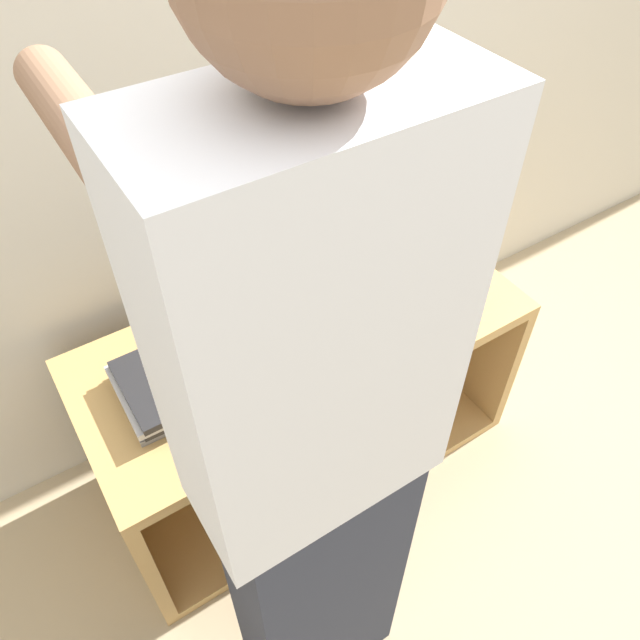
# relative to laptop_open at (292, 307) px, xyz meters

# --- Properties ---
(ground_plane) EXTENTS (12.00, 12.00, 0.00)m
(ground_plane) POSITION_rel_laptop_open_xyz_m (0.00, -0.33, -0.63)
(ground_plane) COLOR tan
(wall_back) EXTENTS (8.00, 0.05, 2.40)m
(wall_back) POSITION_rel_laptop_open_xyz_m (0.00, 0.32, 0.57)
(wall_back) COLOR beige
(wall_back) RESTS_ON ground_plane
(cart) EXTENTS (1.23, 0.55, 0.58)m
(cart) POSITION_rel_laptop_open_xyz_m (0.00, 0.00, -0.34)
(cart) COLOR tan
(cart) RESTS_ON ground_plane
(laptop_open) EXTENTS (0.31, 0.34, 0.24)m
(laptop_open) POSITION_rel_laptop_open_xyz_m (0.00, 0.00, 0.00)
(laptop_open) COLOR #B7B7BC
(laptop_open) RESTS_ON cart
(laptop_stack_left) EXTENTS (0.33, 0.25, 0.07)m
(laptop_stack_left) POSITION_rel_laptop_open_xyz_m (-0.34, -0.05, -0.01)
(laptop_stack_left) COLOR gray
(laptop_stack_left) RESTS_ON cart
(laptop_stack_right) EXTENTS (0.33, 0.26, 0.09)m
(laptop_stack_right) POSITION_rel_laptop_open_xyz_m (0.34, -0.06, -0.00)
(laptop_stack_right) COLOR gray
(laptop_stack_right) RESTS_ON cart
(person) EXTENTS (0.40, 0.54, 1.78)m
(person) POSITION_rel_laptop_open_xyz_m (-0.29, -0.57, 0.28)
(person) COLOR #2D3342
(person) RESTS_ON ground_plane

